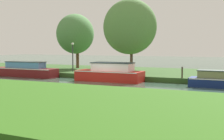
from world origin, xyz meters
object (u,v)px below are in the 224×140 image
(maroon_cruiser, at_px, (26,70))
(willow_tree_left, at_px, (75,34))
(lamp_post, at_px, (73,53))
(mooring_post_near, at_px, (182,72))
(willow_tree_centre, at_px, (129,27))
(red_narrowboat, at_px, (110,73))

(maroon_cruiser, xyz_separation_m, willow_tree_left, (1.51, 6.21, 3.51))
(willow_tree_left, bearing_deg, lamp_post, -61.71)
(willow_tree_left, relative_size, mooring_post_near, 6.93)
(willow_tree_left, distance_m, willow_tree_centre, 7.60)
(willow_tree_centre, distance_m, mooring_post_near, 7.00)
(willow_tree_left, xyz_separation_m, mooring_post_near, (12.50, -5.10, -3.28))
(willow_tree_centre, bearing_deg, lamp_post, -164.71)
(willow_tree_centre, bearing_deg, willow_tree_left, 161.40)
(maroon_cruiser, height_order, lamp_post, lamp_post)
(maroon_cruiser, distance_m, willow_tree_left, 7.29)
(willow_tree_left, xyz_separation_m, willow_tree_centre, (7.19, -2.42, 0.42))
(willow_tree_left, bearing_deg, red_narrowboat, -41.41)
(red_narrowboat, relative_size, willow_tree_left, 0.93)
(red_narrowboat, xyz_separation_m, maroon_cruiser, (-8.54, -0.00, -0.04))
(willow_tree_left, height_order, lamp_post, willow_tree_left)
(red_narrowboat, relative_size, maroon_cruiser, 0.85)
(maroon_cruiser, height_order, willow_tree_centre, willow_tree_centre)
(red_narrowboat, bearing_deg, maroon_cruiser, -180.00)
(maroon_cruiser, relative_size, willow_tree_left, 1.09)
(red_narrowboat, relative_size, lamp_post, 1.99)
(red_narrowboat, distance_m, mooring_post_near, 5.58)
(willow_tree_left, height_order, willow_tree_centre, willow_tree_centre)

